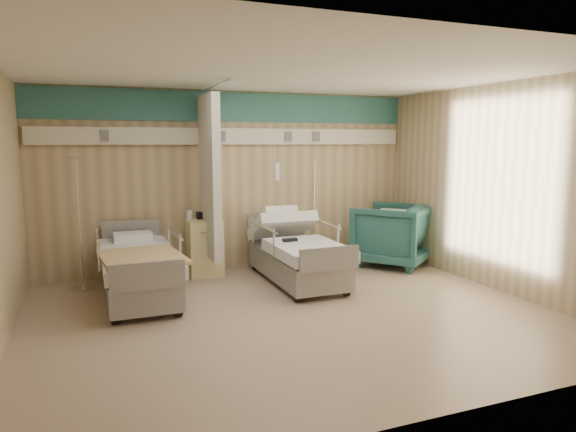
{
  "coord_description": "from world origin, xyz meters",
  "views": [
    {
      "loc": [
        -2.16,
        -5.39,
        2.02
      ],
      "look_at": [
        0.19,
        0.6,
        1.08
      ],
      "focal_mm": 32.0,
      "sensor_mm": 36.0,
      "label": 1
    }
  ],
  "objects_px": {
    "visitor_armchair": "(392,235)",
    "iv_stand_right": "(314,243)",
    "bedside_cabinet": "(205,247)",
    "bed_left": "(139,275)",
    "iv_stand_left": "(82,262)",
    "bed_right": "(297,261)"
  },
  "relations": [
    {
      "from": "bed_right",
      "to": "visitor_armchair",
      "type": "xyz_separation_m",
      "value": [
        1.85,
        0.39,
        0.19
      ]
    },
    {
      "from": "bedside_cabinet",
      "to": "bed_right",
      "type": "bearing_deg",
      "value": -38.05
    },
    {
      "from": "bedside_cabinet",
      "to": "iv_stand_right",
      "type": "bearing_deg",
      "value": -0.43
    },
    {
      "from": "bedside_cabinet",
      "to": "iv_stand_left",
      "type": "xyz_separation_m",
      "value": [
        -1.74,
        -0.14,
        -0.05
      ]
    },
    {
      "from": "bedside_cabinet",
      "to": "iv_stand_right",
      "type": "xyz_separation_m",
      "value": [
        1.82,
        -0.01,
        -0.06
      ]
    },
    {
      "from": "iv_stand_right",
      "to": "iv_stand_left",
      "type": "distance_m",
      "value": 3.56
    },
    {
      "from": "iv_stand_right",
      "to": "bed_right",
      "type": "bearing_deg",
      "value": -127.01
    },
    {
      "from": "bed_left",
      "to": "iv_stand_right",
      "type": "distance_m",
      "value": 3.0
    },
    {
      "from": "bed_left",
      "to": "visitor_armchair",
      "type": "xyz_separation_m",
      "value": [
        4.05,
        0.39,
        0.19
      ]
    },
    {
      "from": "visitor_armchair",
      "to": "iv_stand_right",
      "type": "relative_size",
      "value": 0.63
    },
    {
      "from": "visitor_armchair",
      "to": "iv_stand_left",
      "type": "bearing_deg",
      "value": -42.48
    },
    {
      "from": "bed_right",
      "to": "bedside_cabinet",
      "type": "distance_m",
      "value": 1.46
    },
    {
      "from": "bedside_cabinet",
      "to": "iv_stand_left",
      "type": "relative_size",
      "value": 0.47
    },
    {
      "from": "visitor_armchair",
      "to": "iv_stand_left",
      "type": "xyz_separation_m",
      "value": [
        -4.74,
        0.37,
        -0.14
      ]
    },
    {
      "from": "bed_right",
      "to": "iv_stand_right",
      "type": "height_order",
      "value": "iv_stand_right"
    },
    {
      "from": "bed_right",
      "to": "iv_stand_left",
      "type": "bearing_deg",
      "value": 165.25
    },
    {
      "from": "bed_left",
      "to": "iv_stand_left",
      "type": "relative_size",
      "value": 1.19
    },
    {
      "from": "bed_left",
      "to": "iv_stand_right",
      "type": "relative_size",
      "value": 1.22
    },
    {
      "from": "bed_left",
      "to": "iv_stand_left",
      "type": "xyz_separation_m",
      "value": [
        -0.69,
        0.76,
        0.06
      ]
    },
    {
      "from": "bed_right",
      "to": "bedside_cabinet",
      "type": "bearing_deg",
      "value": 141.95
    },
    {
      "from": "iv_stand_left",
      "to": "visitor_armchair",
      "type": "bearing_deg",
      "value": -4.5
    },
    {
      "from": "bed_right",
      "to": "iv_stand_right",
      "type": "xyz_separation_m",
      "value": [
        0.67,
        0.89,
        0.05
      ]
    }
  ]
}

